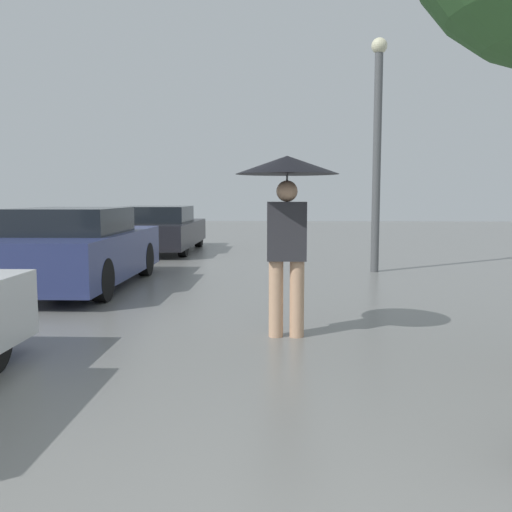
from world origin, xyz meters
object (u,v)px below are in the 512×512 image
object	(u,v)px
parked_car_farthest	(158,230)
street_lamp	(377,139)
pedestrian	(287,194)
parked_car_middle	(76,249)

from	to	relation	value
parked_car_farthest	street_lamp	distance (m)	6.34
pedestrian	parked_car_farthest	size ratio (longest dim) A/B	0.42
parked_car_farthest	pedestrian	bearing A→B (deg)	-70.36
parked_car_middle	street_lamp	size ratio (longest dim) A/B	0.96
street_lamp	pedestrian	bearing A→B (deg)	-109.08
pedestrian	parked_car_farthest	distance (m)	9.22
pedestrian	parked_car_middle	distance (m)	4.45
pedestrian	street_lamp	xyz separation A→B (m)	(1.71, 4.94, 1.00)
pedestrian	street_lamp	distance (m)	5.33
parked_car_middle	parked_car_farthest	bearing A→B (deg)	89.16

